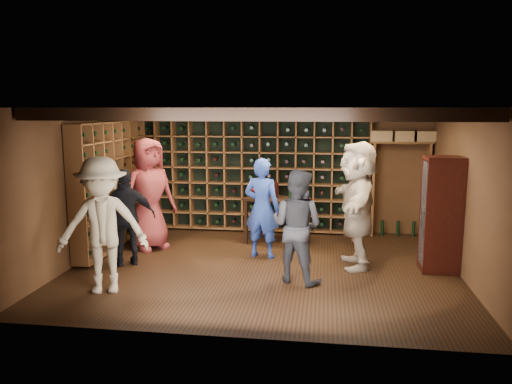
# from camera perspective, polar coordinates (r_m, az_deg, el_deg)

# --- Properties ---
(ground) EXTENTS (6.00, 6.00, 0.00)m
(ground) POSITION_cam_1_polar(r_m,az_deg,el_deg) (8.03, 0.79, -8.55)
(ground) COLOR black
(ground) RESTS_ON ground
(room_shell) EXTENTS (6.00, 6.00, 6.00)m
(room_shell) POSITION_cam_1_polar(r_m,az_deg,el_deg) (7.68, 0.88, 9.00)
(room_shell) COLOR #4D301A
(room_shell) RESTS_ON ground
(wine_rack_back) EXTENTS (4.65, 0.30, 2.20)m
(wine_rack_back) POSITION_cam_1_polar(r_m,az_deg,el_deg) (10.10, -0.51, 1.90)
(wine_rack_back) COLOR brown
(wine_rack_back) RESTS_ON ground
(wine_rack_left) EXTENTS (0.30, 2.65, 2.20)m
(wine_rack_left) POSITION_cam_1_polar(r_m,az_deg,el_deg) (9.30, -16.11, 0.86)
(wine_rack_left) COLOR brown
(wine_rack_left) RESTS_ON ground
(crate_shelf) EXTENTS (1.20, 0.32, 2.07)m
(crate_shelf) POSITION_cam_1_polar(r_m,az_deg,el_deg) (10.04, 16.32, 3.88)
(crate_shelf) COLOR brown
(crate_shelf) RESTS_ON ground
(display_cabinet) EXTENTS (0.55, 0.50, 1.75)m
(display_cabinet) POSITION_cam_1_polar(r_m,az_deg,el_deg) (8.14, 20.34, -2.67)
(display_cabinet) COLOR black
(display_cabinet) RESTS_ON ground
(man_blue_shirt) EXTENTS (0.69, 0.54, 1.69)m
(man_blue_shirt) POSITION_cam_1_polar(r_m,az_deg,el_deg) (8.35, 0.68, -1.84)
(man_blue_shirt) COLOR navy
(man_blue_shirt) RESTS_ON ground
(man_grey_suit) EXTENTS (0.99, 0.90, 1.64)m
(man_grey_suit) POSITION_cam_1_polar(r_m,az_deg,el_deg) (7.21, 4.70, -3.90)
(man_grey_suit) COLOR black
(man_grey_suit) RESTS_ON ground
(guest_red_floral) EXTENTS (1.10, 1.15, 1.99)m
(guest_red_floral) POSITION_cam_1_polar(r_m,az_deg,el_deg) (9.03, -12.12, -0.23)
(guest_red_floral) COLOR maroon
(guest_red_floral) RESTS_ON ground
(guest_woman_black) EXTENTS (0.98, 0.77, 1.56)m
(guest_woman_black) POSITION_cam_1_polar(r_m,az_deg,el_deg) (8.20, -14.56, -2.84)
(guest_woman_black) COLOR black
(guest_woman_black) RESTS_ON ground
(guest_khaki) EXTENTS (1.35, 1.01, 1.86)m
(guest_khaki) POSITION_cam_1_polar(r_m,az_deg,el_deg) (7.06, -17.15, -3.68)
(guest_khaki) COLOR gray
(guest_khaki) RESTS_ON ground
(guest_beige) EXTENTS (0.69, 1.88, 1.99)m
(guest_beige) POSITION_cam_1_polar(r_m,az_deg,el_deg) (8.00, 11.49, -1.42)
(guest_beige) COLOR tan
(guest_beige) RESTS_ON ground
(tasting_table) EXTENTS (1.26, 0.88, 1.14)m
(tasting_table) POSITION_cam_1_polar(r_m,az_deg,el_deg) (9.18, 2.43, -1.32)
(tasting_table) COLOR black
(tasting_table) RESTS_ON ground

